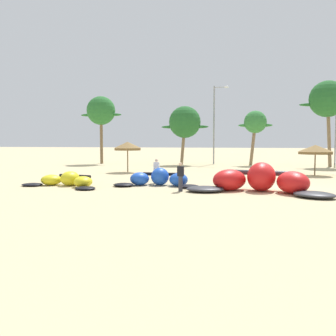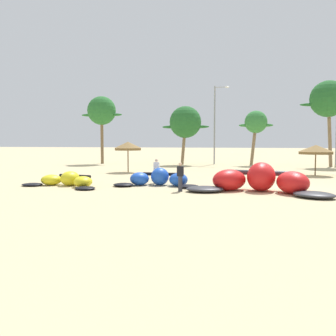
# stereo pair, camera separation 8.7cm
# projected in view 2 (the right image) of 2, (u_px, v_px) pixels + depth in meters

# --- Properties ---
(ground_plane) EXTENTS (260.00, 260.00, 0.00)m
(ground_plane) POSITION_uv_depth(u_px,v_px,m) (282.00, 189.00, 21.61)
(ground_plane) COLOR #C6B284
(kite_far_left) EXTENTS (5.53, 3.26, 0.91)m
(kite_far_left) POSITION_uv_depth(u_px,v_px,m) (67.00, 181.00, 23.15)
(kite_far_left) COLOR black
(kite_far_left) RESTS_ON ground
(kite_left) EXTENTS (5.68, 2.53, 1.11)m
(kite_left) POSITION_uv_depth(u_px,v_px,m) (159.00, 179.00, 23.37)
(kite_left) COLOR black
(kite_left) RESTS_ON ground
(kite_left_of_center) EXTENTS (7.98, 4.47, 1.62)m
(kite_left_of_center) POSITION_uv_depth(u_px,v_px,m) (260.00, 181.00, 20.51)
(kite_left_of_center) COLOR #333338
(kite_left_of_center) RESTS_ON ground
(beach_umbrella_near_van) EXTENTS (2.46, 2.46, 2.74)m
(beach_umbrella_near_van) POSITION_uv_depth(u_px,v_px,m) (128.00, 146.00, 33.36)
(beach_umbrella_near_van) COLOR brown
(beach_umbrella_near_van) RESTS_ON ground
(beach_umbrella_middle) EXTENTS (2.78, 2.78, 2.49)m
(beach_umbrella_middle) POSITION_uv_depth(u_px,v_px,m) (316.00, 150.00, 30.18)
(beach_umbrella_middle) COLOR brown
(beach_umbrella_middle) RESTS_ON ground
(person_near_kites) EXTENTS (0.36, 0.24, 1.62)m
(person_near_kites) POSITION_uv_depth(u_px,v_px,m) (180.00, 177.00, 20.71)
(person_near_kites) COLOR #383842
(person_near_kites) RESTS_ON ground
(person_by_umbrellas) EXTENTS (0.36, 0.24, 1.62)m
(person_by_umbrellas) POSITION_uv_depth(u_px,v_px,m) (157.00, 171.00, 24.89)
(person_by_umbrellas) COLOR #383842
(person_by_umbrellas) RESTS_ON ground
(palm_leftmost) EXTENTS (5.23, 3.49, 8.25)m
(palm_leftmost) POSITION_uv_depth(u_px,v_px,m) (102.00, 111.00, 45.55)
(palm_leftmost) COLOR brown
(palm_leftmost) RESTS_ON ground
(palm_left) EXTENTS (5.58, 3.72, 6.87)m
(palm_left) POSITION_uv_depth(u_px,v_px,m) (185.00, 122.00, 43.61)
(palm_left) COLOR #7F6647
(palm_left) RESTS_ON ground
(palm_left_of_gap) EXTENTS (3.86, 2.57, 6.27)m
(palm_left_of_gap) POSITION_uv_depth(u_px,v_px,m) (256.00, 123.00, 42.62)
(palm_left_of_gap) COLOR #7F6647
(palm_left_of_gap) RESTS_ON ground
(palm_center_left) EXTENTS (5.88, 3.92, 9.28)m
(palm_center_left) POSITION_uv_depth(u_px,v_px,m) (328.00, 99.00, 39.97)
(palm_center_left) COLOR #7F6647
(palm_center_left) RESTS_ON ground
(lamppost_west) EXTENTS (1.80, 0.24, 9.32)m
(lamppost_west) POSITION_uv_depth(u_px,v_px,m) (216.00, 121.00, 44.44)
(lamppost_west) COLOR gray
(lamppost_west) RESTS_ON ground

